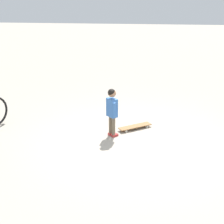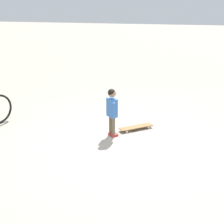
% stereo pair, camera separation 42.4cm
% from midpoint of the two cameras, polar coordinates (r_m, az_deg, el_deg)
% --- Properties ---
extents(ground_plane, '(50.00, 50.00, 0.00)m').
position_cam_midpoint_polar(ground_plane, '(7.10, 1.78, -5.04)').
color(ground_plane, '#9E9384').
extents(child_person, '(0.27, 0.40, 1.06)m').
position_cam_midpoint_polar(child_person, '(7.14, -1.69, 0.79)').
color(child_person, brown).
rests_on(child_person, ground).
extents(skateboard, '(0.76, 0.61, 0.07)m').
position_cam_midpoint_polar(skateboard, '(7.71, 2.32, -2.46)').
color(skateboard, olive).
rests_on(skateboard, ground).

